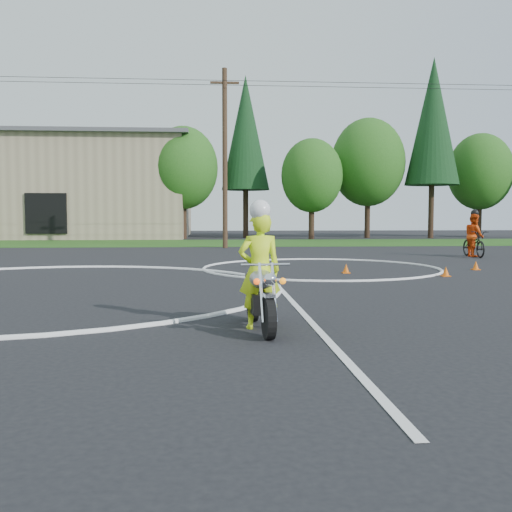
{
  "coord_description": "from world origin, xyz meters",
  "views": [
    {
      "loc": [
        4.37,
        -11.27,
        1.79
      ],
      "look_at": [
        5.1,
        -1.38,
        1.1
      ],
      "focal_mm": 40.0,
      "sensor_mm": 36.0,
      "label": 1
    }
  ],
  "objects": [
    {
      "name": "traffic_cones",
      "position": [
        4.57,
        3.13,
        0.14
      ],
      "size": [
        18.78,
        12.36,
        0.3
      ],
      "color": "#DB590B",
      "rests_on": "ground"
    },
    {
      "name": "primary_motorcycle",
      "position": [
        5.1,
        -2.42,
        0.54
      ],
      "size": [
        0.74,
        2.11,
        1.11
      ],
      "rotation": [
        0.0,
        0.0,
        0.09
      ],
      "color": "black",
      "rests_on": "ground"
    },
    {
      "name": "grass_strip",
      "position": [
        0.0,
        27.0,
        0.01
      ],
      "size": [
        120.0,
        10.0,
        0.02
      ],
      "primitive_type": "cube",
      "color": "#1E4714",
      "rests_on": "ground"
    },
    {
      "name": "rider_primary_grp",
      "position": [
        5.09,
        -2.28,
        0.99
      ],
      "size": [
        0.72,
        0.51,
        2.06
      ],
      "rotation": [
        0.0,
        0.0,
        0.09
      ],
      "color": "#D2F91A",
      "rests_on": "ground"
    },
    {
      "name": "utility_poles",
      "position": [
        5.0,
        21.0,
        5.2
      ],
      "size": [
        41.6,
        1.12,
        10.0
      ],
      "color": "#473321",
      "rests_on": "ground"
    },
    {
      "name": "course_markings",
      "position": [
        2.17,
        4.35,
        0.01
      ],
      "size": [
        19.05,
        19.05,
        0.12
      ],
      "color": "silver",
      "rests_on": "ground"
    },
    {
      "name": "rider_second_grp",
      "position": [
        15.83,
        13.08,
        0.74
      ],
      "size": [
        0.83,
        2.21,
        2.1
      ],
      "rotation": [
        0.0,
        0.0,
        -0.03
      ],
      "color": "black",
      "rests_on": "ground"
    },
    {
      "name": "treeline",
      "position": [
        14.78,
        34.61,
        6.62
      ],
      "size": [
        38.2,
        8.1,
        14.52
      ],
      "color": "#382619",
      "rests_on": "ground"
    }
  ]
}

